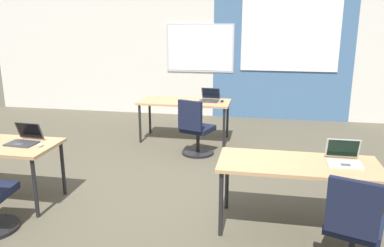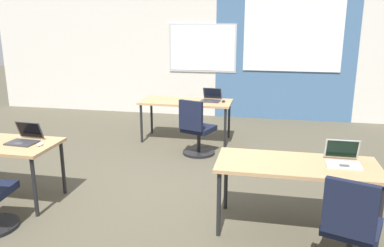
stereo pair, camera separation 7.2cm
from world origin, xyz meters
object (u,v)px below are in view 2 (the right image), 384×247
(desk_near_right, at_px, (297,169))
(mouse_near_left_inner, at_px, (40,144))
(chair_far_right, at_px, (197,132))
(laptop_far_right, at_px, (211,98))
(laptop_near_right_end, at_px, (343,159))
(mouse_far_right, at_px, (223,101))
(desk_far_center, at_px, (186,104))
(laptop_near_left_inner, at_px, (25,138))
(chair_near_right_end, at_px, (350,235))

(desk_near_right, xyz_separation_m, mouse_near_left_inner, (-2.84, -0.00, 0.08))
(chair_far_right, height_order, mouse_near_left_inner, chair_far_right)
(laptop_far_right, xyz_separation_m, laptop_near_right_end, (1.76, -2.81, 0.00))
(mouse_far_right, bearing_deg, laptop_far_right, 165.00)
(desk_far_center, bearing_deg, chair_far_right, -66.05)
(laptop_far_right, xyz_separation_m, chair_far_right, (-0.10, -0.84, -0.39))
(laptop_far_right, xyz_separation_m, mouse_far_right, (0.23, -0.06, -0.03))
(laptop_near_right_end, height_order, laptop_near_left_inner, laptop_near_right_end)
(mouse_far_right, relative_size, chair_far_right, 0.12)
(laptop_far_right, bearing_deg, desk_far_center, -165.25)
(laptop_near_right_end, bearing_deg, chair_near_right_end, -92.48)
(desk_far_center, distance_m, laptop_near_right_end, 3.50)
(desk_far_center, distance_m, laptop_near_left_inner, 3.04)
(laptop_near_right_end, distance_m, mouse_near_left_inner, 3.28)
(desk_near_right, height_order, laptop_near_right_end, laptop_near_right_end)
(desk_near_right, height_order, laptop_far_right, laptop_far_right)
(mouse_near_left_inner, bearing_deg, laptop_far_right, 62.20)
(mouse_far_right, distance_m, chair_near_right_end, 3.84)
(desk_far_center, height_order, mouse_far_right, mouse_far_right)
(desk_near_right, bearing_deg, mouse_far_right, 111.06)
(mouse_near_left_inner, bearing_deg, mouse_far_right, 58.21)
(laptop_near_right_end, xyz_separation_m, chair_near_right_end, (-0.03, -0.78, -0.39))
(chair_near_right_end, bearing_deg, desk_far_center, -38.88)
(desk_near_right, height_order, mouse_far_right, mouse_far_right)
(desk_far_center, distance_m, chair_near_right_end, 4.12)
(laptop_near_left_inner, bearing_deg, desk_near_right, 2.69)
(laptop_near_left_inner, xyz_separation_m, mouse_near_left_inner, (0.25, -0.08, -0.03))
(mouse_far_right, height_order, chair_far_right, chair_far_right)
(mouse_far_right, bearing_deg, laptop_near_left_inner, -126.01)
(laptop_near_right_end, bearing_deg, desk_far_center, 128.69)
(desk_far_center, height_order, chair_near_right_end, chair_near_right_end)
(desk_near_right, xyz_separation_m, chair_far_right, (-1.41, 2.04, -0.28))
(chair_near_right_end, bearing_deg, mouse_near_left_inner, 7.33)
(mouse_far_right, relative_size, mouse_near_left_inner, 1.01)
(chair_near_right_end, distance_m, mouse_near_left_inner, 3.34)
(laptop_near_left_inner, bearing_deg, laptop_far_right, 61.89)
(desk_near_right, bearing_deg, laptop_near_left_inner, 178.62)
(mouse_far_right, bearing_deg, chair_far_right, -112.52)
(laptop_near_left_inner, distance_m, mouse_near_left_inner, 0.26)
(desk_near_right, distance_m, laptop_near_left_inner, 3.08)
(laptop_near_right_end, bearing_deg, laptop_far_right, 121.93)
(mouse_near_left_inner, bearing_deg, desk_near_right, 0.08)
(chair_far_right, bearing_deg, laptop_near_left_inner, 69.01)
(desk_far_center, height_order, laptop_far_right, laptop_far_right)
(laptop_near_right_end, relative_size, laptop_near_left_inner, 0.94)
(chair_far_right, bearing_deg, laptop_far_right, -77.06)
(laptop_far_right, bearing_deg, chair_far_right, -92.29)
(chair_near_right_end, bearing_deg, laptop_near_right_end, -72.91)
(laptop_near_right_end, height_order, mouse_near_left_inner, laptop_near_right_end)
(laptop_near_left_inner, bearing_deg, desk_far_center, 68.04)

